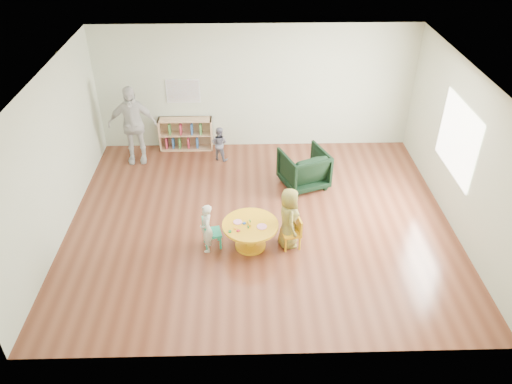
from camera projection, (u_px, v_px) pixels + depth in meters
room at (261, 129)px, 8.21m from camera, size 7.10×7.00×2.80m
activity_table at (250, 231)px, 8.48m from camera, size 0.96×0.96×0.52m
kid_chair_left at (210, 232)px, 8.50m from camera, size 0.36×0.36×0.56m
kid_chair_right at (294, 231)px, 8.50m from camera, size 0.36×0.36×0.58m
bookshelf at (185, 134)px, 11.40m from camera, size 1.20×0.30×0.75m
alphabet_poster at (183, 91)px, 10.96m from camera, size 0.74×0.01×0.54m
armchair at (304, 168)px, 10.07m from camera, size 1.10×1.11×0.79m
child_left at (207, 228)px, 8.35m from camera, size 0.23×0.34×0.90m
child_right at (289, 218)px, 8.40m from camera, size 0.40×0.58×1.12m
toddler at (219, 144)px, 10.96m from camera, size 0.47×0.42×0.78m
adult_caretaker at (132, 125)px, 10.64m from camera, size 1.05×0.50×1.75m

